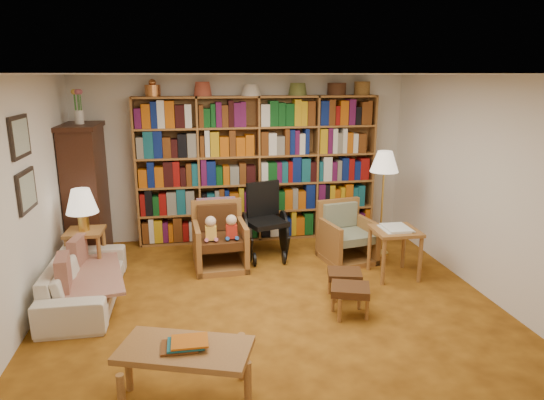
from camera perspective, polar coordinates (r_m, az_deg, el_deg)
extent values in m
plane|color=#A66519|center=(5.52, -0.09, -12.35)|extent=(5.00, 5.00, 0.00)
plane|color=silver|center=(4.93, -0.10, 14.57)|extent=(5.00, 5.00, 0.00)
plane|color=white|center=(7.51, -3.32, 4.93)|extent=(5.00, 0.00, 5.00)
plane|color=white|center=(2.79, 8.79, -12.13)|extent=(5.00, 0.00, 5.00)
plane|color=white|center=(5.28, -27.90, -0.83)|extent=(0.00, 5.00, 5.00)
plane|color=white|center=(6.02, 24.09, 1.29)|extent=(0.00, 5.00, 5.00)
cube|color=olive|center=(7.40, -1.62, 3.63)|extent=(3.60, 0.30, 2.20)
cube|color=#33190E|center=(7.18, -20.98, 0.69)|extent=(0.45, 0.90, 1.80)
cube|color=#33190E|center=(7.03, -21.66, 8.07)|extent=(0.50, 0.95, 0.06)
cylinder|color=silver|center=(7.02, -21.75, 9.04)|extent=(0.12, 0.12, 0.18)
cube|color=black|center=(5.45, -27.56, 6.61)|extent=(0.03, 0.52, 0.42)
cube|color=gray|center=(5.44, -27.41, 6.63)|extent=(0.01, 0.44, 0.34)
cube|color=black|center=(5.53, -26.90, 0.98)|extent=(0.03, 0.52, 0.42)
cube|color=gray|center=(5.53, -26.76, 0.99)|extent=(0.01, 0.44, 0.34)
imported|color=beige|center=(5.93, -21.13, -8.70)|extent=(1.75, 0.69, 0.51)
cube|color=beige|center=(5.90, -20.69, -8.30)|extent=(0.93, 1.39, 0.04)
cube|color=maroon|center=(6.21, -21.87, -5.81)|extent=(0.16, 0.37, 0.36)
cube|color=maroon|center=(5.57, -23.31, -8.26)|extent=(0.18, 0.41, 0.39)
cube|color=olive|center=(6.45, -21.19, -3.51)|extent=(0.46, 0.46, 0.04)
cylinder|color=olive|center=(6.42, -22.86, -6.74)|extent=(0.05, 0.05, 0.59)
cylinder|color=olive|center=(6.34, -19.60, -6.68)|extent=(0.05, 0.05, 0.59)
cylinder|color=olive|center=(6.75, -22.19, -5.63)|extent=(0.05, 0.05, 0.59)
cylinder|color=olive|center=(6.68, -19.09, -5.55)|extent=(0.05, 0.05, 0.59)
cylinder|color=gold|center=(6.41, -21.29, -2.43)|extent=(0.13, 0.13, 0.21)
cone|color=beige|center=(6.34, -21.51, -0.11)|extent=(0.39, 0.39, 0.30)
cube|color=olive|center=(6.58, -6.06, -7.52)|extent=(0.72, 0.75, 0.08)
cube|color=olive|center=(6.47, -8.86, -5.47)|extent=(0.11, 0.71, 0.61)
cube|color=olive|center=(6.51, -3.40, -5.21)|extent=(0.11, 0.71, 0.61)
cube|color=olive|center=(6.74, -6.33, -3.45)|extent=(0.69, 0.11, 0.85)
cube|color=#482B13|center=(6.43, -6.12, -4.79)|extent=(0.56, 0.63, 0.11)
cube|color=#482B13|center=(6.62, -6.34, -1.99)|extent=(0.54, 0.12, 0.36)
cube|color=#CA364C|center=(6.70, -6.41, -1.29)|extent=(0.53, 0.09, 0.38)
cube|color=olive|center=(6.84, 8.80, -6.74)|extent=(0.76, 0.78, 0.07)
cube|color=olive|center=(6.67, 6.49, -4.92)|extent=(0.19, 0.67, 0.57)
cube|color=olive|center=(6.85, 11.20, -4.58)|extent=(0.19, 0.67, 0.57)
cube|color=olive|center=(6.99, 8.14, -3.06)|extent=(0.65, 0.19, 0.81)
cube|color=gray|center=(6.71, 8.97, -4.25)|extent=(0.60, 0.65, 0.11)
cube|color=gray|center=(6.88, 8.35, -1.71)|extent=(0.51, 0.18, 0.34)
cube|color=black|center=(6.75, -0.76, -2.66)|extent=(0.64, 0.64, 0.07)
cube|color=black|center=(6.91, -1.09, 0.14)|extent=(0.49, 0.21, 0.50)
cylinder|color=black|center=(6.88, -3.21, -4.02)|extent=(0.03, 0.63, 0.63)
cylinder|color=black|center=(6.96, 1.38, -3.78)|extent=(0.03, 0.63, 0.63)
cylinder|color=black|center=(6.57, -2.06, -7.00)|extent=(0.03, 0.18, 0.18)
cylinder|color=black|center=(6.63, 1.41, -6.78)|extent=(0.03, 0.18, 0.18)
cylinder|color=gold|center=(7.18, 12.50, -6.07)|extent=(0.25, 0.25, 0.03)
cylinder|color=gold|center=(6.99, 12.77, -1.35)|extent=(0.03, 0.03, 1.26)
cone|color=beige|center=(6.84, 13.11, 4.44)|extent=(0.39, 0.39, 0.29)
cube|color=olive|center=(6.26, 14.33, -3.52)|extent=(0.56, 0.56, 0.04)
cylinder|color=olive|center=(6.07, 12.98, -7.15)|extent=(0.05, 0.05, 0.58)
cylinder|color=olive|center=(6.26, 17.03, -6.75)|extent=(0.05, 0.05, 0.58)
cylinder|color=olive|center=(6.48, 11.37, -5.66)|extent=(0.05, 0.05, 0.58)
cylinder|color=olive|center=(6.66, 15.21, -5.33)|extent=(0.05, 0.05, 0.58)
cube|color=white|center=(6.25, 14.35, -3.22)|extent=(0.31, 0.38, 0.03)
cube|color=#482B13|center=(5.67, 8.53, -8.62)|extent=(0.44, 0.40, 0.08)
cylinder|color=olive|center=(5.59, 7.43, -10.71)|extent=(0.04, 0.04, 0.25)
cylinder|color=olive|center=(5.68, 10.22, -10.42)|extent=(0.04, 0.04, 0.25)
cylinder|color=olive|center=(5.79, 6.77, -9.78)|extent=(0.04, 0.04, 0.25)
cylinder|color=olive|center=(5.87, 9.46, -9.52)|extent=(0.04, 0.04, 0.25)
cube|color=#482B13|center=(5.26, 9.20, -10.36)|extent=(0.49, 0.45, 0.08)
cylinder|color=olive|center=(5.19, 7.95, -12.76)|extent=(0.04, 0.04, 0.26)
cylinder|color=olive|center=(5.28, 11.12, -12.39)|extent=(0.04, 0.04, 0.26)
cylinder|color=olive|center=(5.39, 7.17, -11.63)|extent=(0.04, 0.04, 0.26)
cylinder|color=olive|center=(5.48, 10.22, -11.30)|extent=(0.04, 0.04, 0.26)
cube|color=olive|center=(3.96, -10.22, -16.97)|extent=(1.12, 0.80, 0.05)
cylinder|color=olive|center=(3.95, -17.25, -21.55)|extent=(0.06, 0.06, 0.42)
cylinder|color=olive|center=(3.93, -2.86, -21.06)|extent=(0.06, 0.06, 0.42)
cylinder|color=olive|center=(4.29, -16.54, -18.32)|extent=(0.06, 0.06, 0.42)
cylinder|color=olive|center=(4.27, -3.58, -17.86)|extent=(0.06, 0.06, 0.42)
cube|color=brown|center=(3.93, -10.25, -16.32)|extent=(0.34, 0.30, 0.05)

